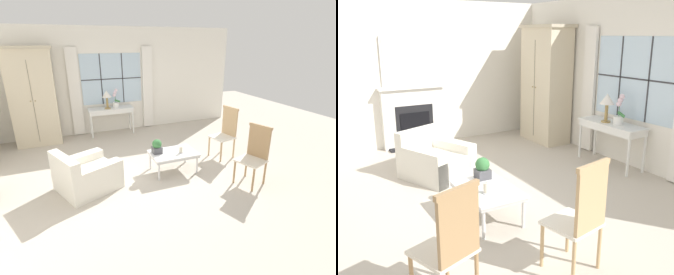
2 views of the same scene
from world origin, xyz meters
TOP-DOWN VIEW (x-y plane):
  - ground_plane at (0.00, 0.00)m, footprint 14.00×14.00m
  - wall_back_windowed at (0.00, 3.02)m, footprint 7.20×0.14m
  - wall_left at (-3.03, 0.60)m, footprint 0.06×7.20m
  - fireplace at (-2.91, 0.18)m, footprint 0.34×1.27m
  - armoire at (-1.96, 2.67)m, footprint 1.09×0.62m
  - console_table at (-0.14, 2.72)m, footprint 1.19×0.44m
  - table_lamp at (-0.23, 2.66)m, footprint 0.24×0.24m
  - potted_orchid at (0.00, 2.71)m, footprint 0.20×0.16m
  - armchair_upholstered at (-1.11, -0.03)m, footprint 1.18×1.12m
  - side_chair_wooden at (1.91, 0.27)m, footprint 0.52×0.52m
  - accent_chair_wooden at (1.72, -0.91)m, footprint 0.56×0.56m
  - coffee_table at (0.54, 0.02)m, footprint 0.89×0.61m
  - potted_plant_small at (0.24, 0.11)m, footprint 0.18×0.18m
  - pillar_candle at (0.67, -0.06)m, footprint 0.10×0.10m

SIDE VIEW (x-z plane):
  - ground_plane at x=0.00m, z-range 0.00..0.00m
  - armchair_upholstered at x=-1.11m, z-range -0.12..0.61m
  - coffee_table at x=0.54m, z-range 0.16..0.56m
  - pillar_candle at x=0.67m, z-range 0.39..0.53m
  - potted_plant_small at x=0.24m, z-range 0.40..0.68m
  - accent_chair_wooden at x=1.72m, z-range 0.06..1.13m
  - side_chair_wooden at x=1.91m, z-range 0.06..1.17m
  - console_table at x=-0.14m, z-range 0.28..1.01m
  - fireplace at x=-2.91m, z-range -0.36..1.77m
  - potted_orchid at x=0.00m, z-range 0.67..1.18m
  - table_lamp at x=-0.23m, z-range 0.85..1.33m
  - armoire at x=-1.96m, z-range 0.01..2.34m
  - wall_back_windowed at x=0.00m, z-range -0.01..2.79m
  - wall_left at x=-3.03m, z-range 0.00..2.80m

